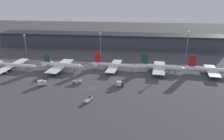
{
  "coord_description": "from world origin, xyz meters",
  "views": [
    {
      "loc": [
        27.32,
        -127.04,
        61.41
      ],
      "look_at": [
        11.88,
        19.73,
        6.0
      ],
      "focal_mm": 35.0,
      "sensor_mm": 36.0,
      "label": 1
    }
  ],
  "objects_px": {
    "airplane_2": "(116,66)",
    "service_vehicle_1": "(120,84)",
    "service_vehicle_0": "(77,82)",
    "airplane_3": "(160,67)",
    "airplane_4": "(214,70)",
    "service_vehicle_2": "(89,100)",
    "airplane_0": "(13,65)",
    "service_vehicle_3": "(42,83)",
    "airplane_1": "(61,66)"
  },
  "relations": [
    {
      "from": "airplane_2",
      "to": "service_vehicle_1",
      "type": "height_order",
      "value": "airplane_2"
    },
    {
      "from": "service_vehicle_0",
      "to": "airplane_3",
      "type": "bearing_deg",
      "value": 16.48
    },
    {
      "from": "airplane_2",
      "to": "airplane_4",
      "type": "relative_size",
      "value": 0.92
    },
    {
      "from": "service_vehicle_0",
      "to": "service_vehicle_2",
      "type": "distance_m",
      "value": 27.36
    },
    {
      "from": "service_vehicle_1",
      "to": "airplane_0",
      "type": "bearing_deg",
      "value": 163.83
    },
    {
      "from": "airplane_2",
      "to": "service_vehicle_0",
      "type": "bearing_deg",
      "value": -120.58
    },
    {
      "from": "service_vehicle_1",
      "to": "service_vehicle_3",
      "type": "xyz_separation_m",
      "value": [
        -52.2,
        -4.02,
        0.12
      ]
    },
    {
      "from": "airplane_4",
      "to": "service_vehicle_2",
      "type": "distance_m",
      "value": 99.85
    },
    {
      "from": "service_vehicle_1",
      "to": "airplane_2",
      "type": "bearing_deg",
      "value": 99.74
    },
    {
      "from": "service_vehicle_1",
      "to": "airplane_3",
      "type": "bearing_deg",
      "value": 46.25
    },
    {
      "from": "airplane_4",
      "to": "airplane_2",
      "type": "bearing_deg",
      "value": -175.9
    },
    {
      "from": "service_vehicle_0",
      "to": "service_vehicle_2",
      "type": "bearing_deg",
      "value": -71.51
    },
    {
      "from": "airplane_3",
      "to": "airplane_4",
      "type": "xyz_separation_m",
      "value": [
        39.61,
        -2.02,
        -0.23
      ]
    },
    {
      "from": "airplane_3",
      "to": "service_vehicle_0",
      "type": "distance_m",
      "value": 65.92
    },
    {
      "from": "airplane_0",
      "to": "service_vehicle_3",
      "type": "height_order",
      "value": "airplane_0"
    },
    {
      "from": "airplane_2",
      "to": "service_vehicle_2",
      "type": "distance_m",
      "value": 56.09
    },
    {
      "from": "service_vehicle_2",
      "to": "service_vehicle_1",
      "type": "bearing_deg",
      "value": -17.91
    },
    {
      "from": "airplane_0",
      "to": "service_vehicle_0",
      "type": "distance_m",
      "value": 63.53
    },
    {
      "from": "service_vehicle_1",
      "to": "service_vehicle_2",
      "type": "xyz_separation_m",
      "value": [
        -16.51,
        -22.27,
        -0.79
      ]
    },
    {
      "from": "airplane_0",
      "to": "service_vehicle_2",
      "type": "distance_m",
      "value": 86.32
    },
    {
      "from": "airplane_4",
      "to": "service_vehicle_2",
      "type": "bearing_deg",
      "value": -142.13
    },
    {
      "from": "airplane_0",
      "to": "airplane_2",
      "type": "bearing_deg",
      "value": 12.08
    },
    {
      "from": "airplane_0",
      "to": "service_vehicle_0",
      "type": "relative_size",
      "value": 6.65
    },
    {
      "from": "airplane_0",
      "to": "service_vehicle_0",
      "type": "xyz_separation_m",
      "value": [
        59.01,
        -23.49,
        -1.42
      ]
    },
    {
      "from": "airplane_3",
      "to": "airplane_4",
      "type": "height_order",
      "value": "airplane_4"
    },
    {
      "from": "airplane_2",
      "to": "service_vehicle_1",
      "type": "xyz_separation_m",
      "value": [
        5.76,
        -32.75,
        -1.04
      ]
    },
    {
      "from": "service_vehicle_0",
      "to": "service_vehicle_2",
      "type": "relative_size",
      "value": 0.93
    },
    {
      "from": "service_vehicle_1",
      "to": "service_vehicle_3",
      "type": "distance_m",
      "value": 52.36
    },
    {
      "from": "airplane_1",
      "to": "airplane_2",
      "type": "xyz_separation_m",
      "value": [
        42.87,
        5.97,
        -0.67
      ]
    },
    {
      "from": "service_vehicle_3",
      "to": "airplane_1",
      "type": "bearing_deg",
      "value": 53.28
    },
    {
      "from": "airplane_0",
      "to": "airplane_1",
      "type": "xyz_separation_m",
      "value": [
        39.9,
        1.49,
        0.77
      ]
    },
    {
      "from": "airplane_3",
      "to": "airplane_4",
      "type": "relative_size",
      "value": 0.82
    },
    {
      "from": "airplane_2",
      "to": "service_vehicle_2",
      "type": "height_order",
      "value": "airplane_2"
    },
    {
      "from": "airplane_4",
      "to": "service_vehicle_0",
      "type": "bearing_deg",
      "value": -157.62
    },
    {
      "from": "service_vehicle_0",
      "to": "service_vehicle_3",
      "type": "height_order",
      "value": "service_vehicle_3"
    },
    {
      "from": "airplane_4",
      "to": "service_vehicle_3",
      "type": "height_order",
      "value": "airplane_4"
    },
    {
      "from": "airplane_1",
      "to": "airplane_3",
      "type": "xyz_separation_m",
      "value": [
        78.13,
        4.3,
        -0.15
      ]
    },
    {
      "from": "service_vehicle_2",
      "to": "service_vehicle_3",
      "type": "height_order",
      "value": "service_vehicle_3"
    },
    {
      "from": "service_vehicle_2",
      "to": "airplane_3",
      "type": "bearing_deg",
      "value": -22.14
    },
    {
      "from": "service_vehicle_1",
      "to": "service_vehicle_0",
      "type": "bearing_deg",
      "value": 176.29
    },
    {
      "from": "airplane_2",
      "to": "airplane_3",
      "type": "xyz_separation_m",
      "value": [
        35.27,
        -1.67,
        0.51
      ]
    },
    {
      "from": "airplane_1",
      "to": "airplane_2",
      "type": "distance_m",
      "value": 43.29
    },
    {
      "from": "airplane_0",
      "to": "service_vehicle_3",
      "type": "distance_m",
      "value": 46.68
    },
    {
      "from": "airplane_3",
      "to": "service_vehicle_1",
      "type": "relative_size",
      "value": 8.18
    },
    {
      "from": "airplane_0",
      "to": "airplane_2",
      "type": "relative_size",
      "value": 0.98
    },
    {
      "from": "airplane_0",
      "to": "service_vehicle_3",
      "type": "relative_size",
      "value": 7.45
    },
    {
      "from": "airplane_1",
      "to": "service_vehicle_0",
      "type": "relative_size",
      "value": 5.92
    },
    {
      "from": "service_vehicle_2",
      "to": "airplane_0",
      "type": "bearing_deg",
      "value": 75.19
    },
    {
      "from": "airplane_1",
      "to": "airplane_4",
      "type": "xyz_separation_m",
      "value": [
        117.75,
        2.28,
        -0.39
      ]
    },
    {
      "from": "airplane_1",
      "to": "airplane_4",
      "type": "relative_size",
      "value": 0.8
    }
  ]
}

